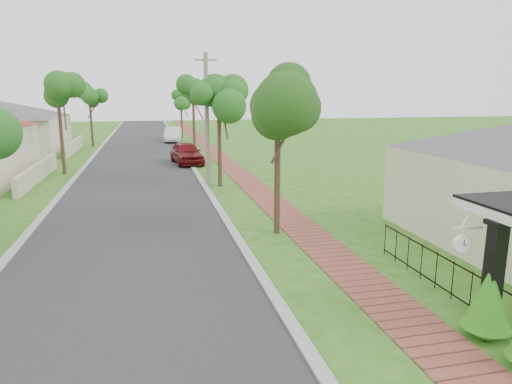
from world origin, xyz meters
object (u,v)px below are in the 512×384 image
object	(u,v)px
parked_car_red	(187,153)
station_clock	(462,243)
near_tree	(278,105)
parked_car_white	(173,135)
utility_pole	(207,119)
porch_post	(492,285)

from	to	relation	value
parked_car_red	station_clock	xyz separation A→B (m)	(3.66, -25.16, 1.17)
near_tree	station_clock	distance (m)	8.26
parked_car_red	near_tree	world-z (taller)	near_tree
near_tree	station_clock	xyz separation A→B (m)	(1.86, -7.60, -2.65)
parked_car_red	near_tree	bearing A→B (deg)	-91.13
parked_car_white	station_clock	xyz separation A→B (m)	(3.76, -41.00, 1.20)
parked_car_white	utility_pole	world-z (taller)	utility_pole
parked_car_white	near_tree	xyz separation A→B (m)	(1.90, -33.40, 3.85)
utility_pole	near_tree	bearing A→B (deg)	-82.13
porch_post	utility_pole	xyz separation A→B (m)	(-3.65, 17.40, 2.50)
parked_car_red	parked_car_white	world-z (taller)	parked_car_red
porch_post	near_tree	distance (m)	9.03
parked_car_red	utility_pole	xyz separation A→B (m)	(0.50, -8.16, 2.84)
parked_car_white	near_tree	size ratio (longest dim) A/B	0.79
near_tree	utility_pole	size ratio (longest dim) A/B	0.81
station_clock	near_tree	bearing A→B (deg)	103.75
parked_car_white	near_tree	bearing A→B (deg)	-79.86
parked_car_white	near_tree	world-z (taller)	near_tree
porch_post	utility_pole	world-z (taller)	utility_pole
porch_post	parked_car_white	bearing A→B (deg)	95.87
parked_car_red	parked_car_white	xyz separation A→B (m)	(-0.10, 15.84, -0.03)
parked_car_red	utility_pole	distance (m)	8.65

